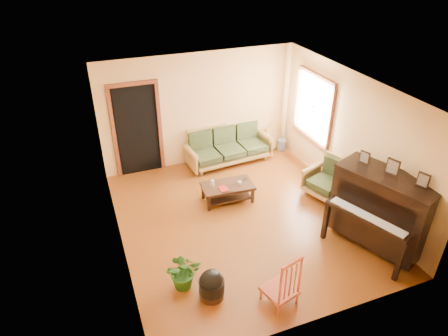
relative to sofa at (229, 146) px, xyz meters
name	(u,v)px	position (x,y,z in m)	size (l,w,h in m)	color
floor	(242,219)	(-0.58, -2.16, -0.43)	(5.00, 5.00, 0.00)	#5B2A0C
doorway	(137,131)	(-2.03, 0.32, 0.59)	(1.08, 0.16, 2.05)	black
window	(314,107)	(1.63, -0.86, 1.07)	(0.12, 1.36, 1.46)	white
sofa	(229,146)	(0.00, 0.00, 0.00)	(2.03, 0.85, 0.87)	olive
coffee_table	(228,193)	(-0.61, -1.47, -0.25)	(1.03, 0.56, 0.37)	black
armchair	(327,179)	(1.35, -2.05, -0.02)	(0.79, 0.83, 0.83)	olive
piano	(380,211)	(1.32, -3.61, 0.27)	(0.94, 1.60, 1.41)	black
footstool	(212,287)	(-1.75, -3.73, -0.25)	(0.39, 0.39, 0.37)	black
red_chair	(281,278)	(-0.85, -4.18, 0.04)	(0.44, 0.48, 0.94)	#99341B
leaning_frame	(274,137)	(1.32, 0.24, -0.12)	(0.47, 0.10, 0.63)	gold
ceramic_crock	(282,145)	(1.48, 0.12, -0.30)	(0.22, 0.22, 0.27)	#305391
potted_plant	(184,271)	(-2.07, -3.38, -0.13)	(0.54, 0.47, 0.60)	#245819
book	(220,190)	(-0.83, -1.59, -0.05)	(0.17, 0.23, 0.02)	maroon
candle	(213,183)	(-0.90, -1.38, 0.00)	(0.07, 0.07, 0.12)	white
glass_jar	(240,183)	(-0.36, -1.52, -0.03)	(0.08, 0.08, 0.05)	white
remote	(244,180)	(-0.23, -1.41, -0.05)	(0.16, 0.04, 0.02)	black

